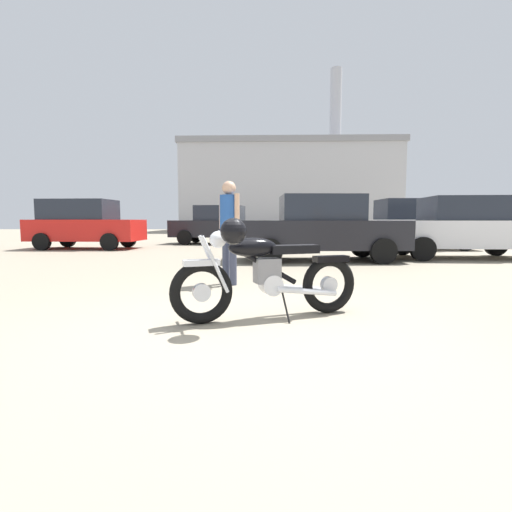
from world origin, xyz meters
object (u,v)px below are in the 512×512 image
object	(u,v)px
pale_sedan_back	(220,225)
blue_hatchback_right	(84,224)
white_estate_far	(320,228)
red_hatchback_near	(418,224)
vintage_motorcycle	(265,273)
bystander	(229,222)
dark_sedan_left	(463,228)

from	to	relation	value
pale_sedan_back	blue_hatchback_right	bearing A→B (deg)	38.64
white_estate_far	red_hatchback_near	size ratio (longest dim) A/B	1.08
vintage_motorcycle	red_hatchback_near	size ratio (longest dim) A/B	0.51
bystander	red_hatchback_near	distance (m)	9.77
white_estate_far	bystander	bearing A→B (deg)	59.53
vintage_motorcycle	pale_sedan_back	world-z (taller)	pale_sedan_back
vintage_motorcycle	bystander	size ratio (longest dim) A/B	1.21
white_estate_far	blue_hatchback_right	bearing A→B (deg)	-28.39
vintage_motorcycle	bystander	distance (m)	2.30
vintage_motorcycle	dark_sedan_left	size ratio (longest dim) A/B	0.47
dark_sedan_left	pale_sedan_back	world-z (taller)	same
pale_sedan_back	blue_hatchback_right	world-z (taller)	blue_hatchback_right
pale_sedan_back	dark_sedan_left	bearing A→B (deg)	145.93
dark_sedan_left	white_estate_far	size ratio (longest dim) A/B	1.01
vintage_motorcycle	pale_sedan_back	distance (m)	12.93
red_hatchback_near	vintage_motorcycle	bearing A→B (deg)	-120.96
pale_sedan_back	vintage_motorcycle	bearing A→B (deg)	104.64
dark_sedan_left	white_estate_far	xyz separation A→B (m)	(-4.00, -0.63, 0.00)
dark_sedan_left	blue_hatchback_right	xyz separation A→B (m)	(-11.95, 3.38, 0.08)
red_hatchback_near	pale_sedan_back	bearing A→B (deg)	156.51
white_estate_far	vintage_motorcycle	bearing A→B (deg)	74.04
bystander	blue_hatchback_right	bearing A→B (deg)	-97.54
pale_sedan_back	bystander	bearing A→B (deg)	103.36
dark_sedan_left	white_estate_far	world-z (taller)	same
bystander	dark_sedan_left	size ratio (longest dim) A/B	0.39
bystander	pale_sedan_back	world-z (taller)	pale_sedan_back
bystander	red_hatchback_near	xyz separation A→B (m)	(6.14, 7.59, -0.10)
vintage_motorcycle	blue_hatchback_right	size ratio (longest dim) A/B	0.50
pale_sedan_back	white_estate_far	world-z (taller)	same
red_hatchback_near	blue_hatchback_right	bearing A→B (deg)	178.22
bystander	dark_sedan_left	xyz separation A→B (m)	(6.04, 4.35, -0.18)
pale_sedan_back	red_hatchback_near	size ratio (longest dim) A/B	1.11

